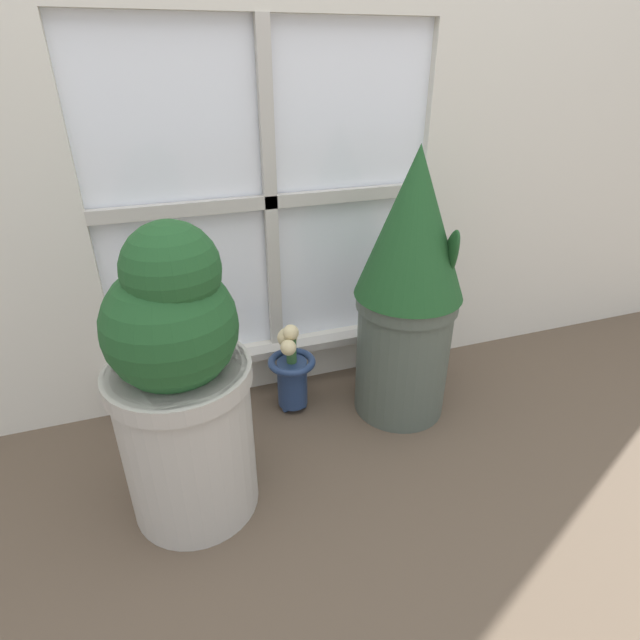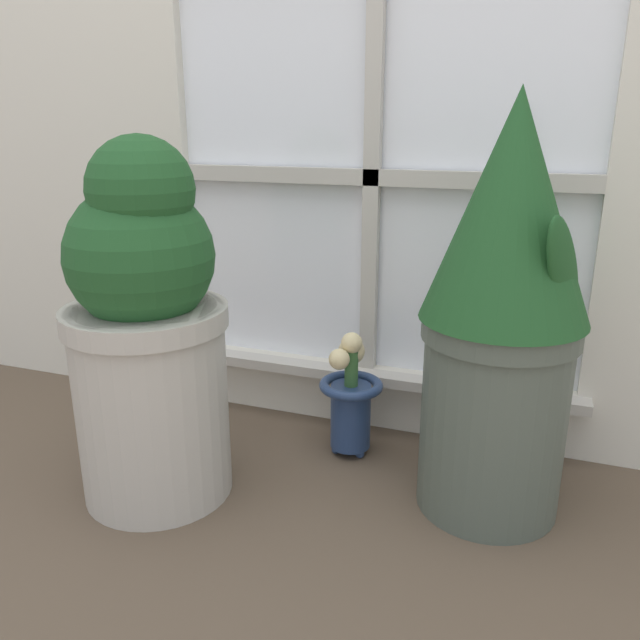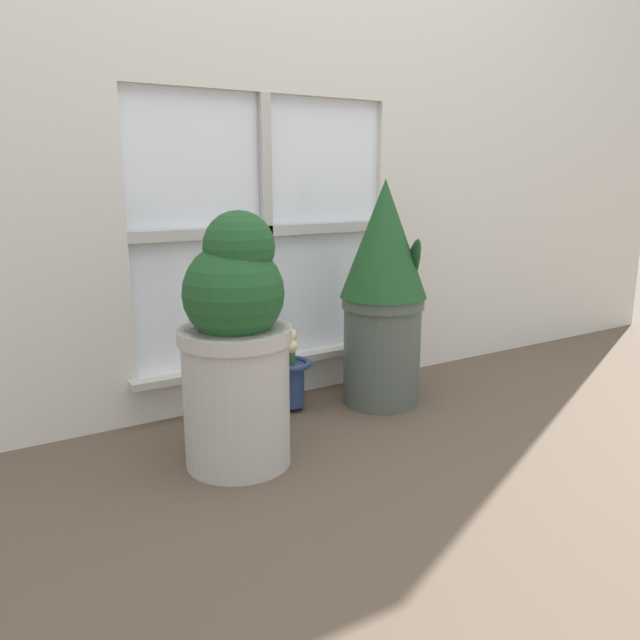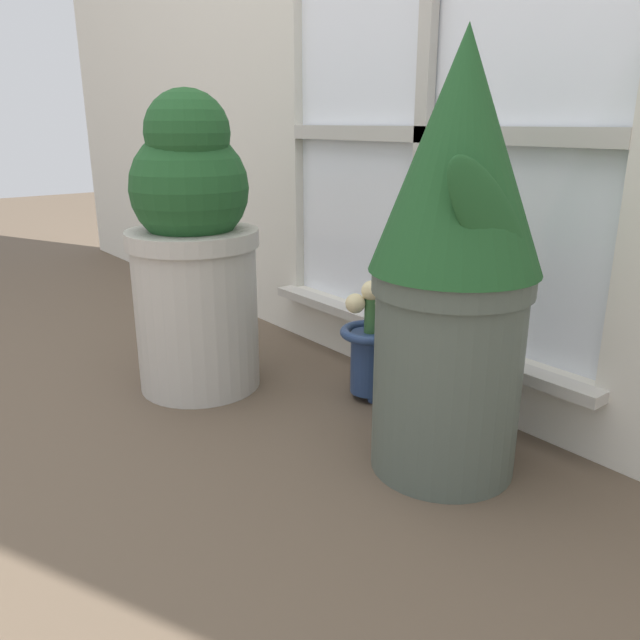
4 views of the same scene
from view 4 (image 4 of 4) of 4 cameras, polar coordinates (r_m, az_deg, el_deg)
ground_plane at (r=1.29m, az=-10.19°, el=-11.87°), size 10.00×10.00×0.00m
potted_plant_left at (r=1.51m, az=-11.50°, el=6.24°), size 0.31×0.31×0.70m
potted_plant_right at (r=1.11m, az=12.20°, el=5.74°), size 0.30×0.30×0.78m
flower_vase at (r=1.46m, az=4.58°, el=-2.11°), size 0.14×0.14×0.29m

